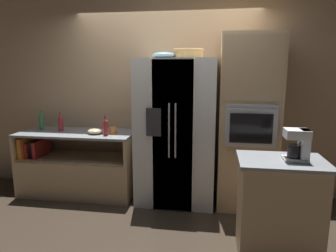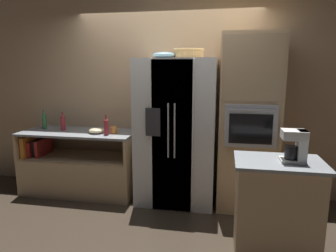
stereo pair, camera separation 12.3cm
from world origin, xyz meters
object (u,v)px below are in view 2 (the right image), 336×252
refrigerator (176,132)px  bottle_tall (63,122)px  bottle_wide (44,120)px  wall_oven (248,123)px  mug (114,130)px  wicker_basket (189,53)px  bottle_short (106,126)px  fruit_bowl (164,55)px  mixing_bowl (96,131)px  coffee_maker (296,145)px

refrigerator → bottle_tall: (-1.64, 0.07, 0.06)m
bottle_tall → bottle_wide: size_ratio=0.92×
wall_oven → bottle_wide: 2.85m
bottle_tall → mug: bottle_tall is taller
bottle_wide → mug: bearing=-6.6°
wall_oven → wicker_basket: (-0.75, 0.00, 0.85)m
refrigerator → bottle_short: refrigerator is taller
fruit_bowl → refrigerator: bearing=19.1°
bottle_wide → mug: 1.11m
mug → mixing_bowl: size_ratio=0.59×
wicker_basket → fruit_bowl: wicker_basket is taller
mixing_bowl → coffee_maker: coffee_maker is taller
bottle_short → coffee_maker: size_ratio=0.95×
bottle_wide → mug: size_ratio=2.37×
bottle_short → mixing_bowl: bearing=158.0°
refrigerator → coffee_maker: refrigerator is taller
coffee_maker → fruit_bowl: bearing=143.8°
wall_oven → mixing_bowl: 1.99m
coffee_maker → mixing_bowl: bearing=156.4°
wall_oven → mixing_bowl: size_ratio=10.73×
wicker_basket → bottle_wide: 2.30m
refrigerator → coffee_maker: 1.63m
bottle_tall → mixing_bowl: 0.57m
refrigerator → bottle_tall: refrigerator is taller
bottle_short → bottle_wide: (-1.04, 0.23, 0.00)m
wall_oven → bottle_short: bearing=-175.5°
refrigerator → bottle_wide: size_ratio=6.64×
fruit_bowl → bottle_wide: 2.02m
wall_oven → wicker_basket: bearing=179.9°
wicker_basket → coffee_maker: 1.75m
bottle_wide → wicker_basket: bearing=-2.3°
coffee_maker → bottle_short: bearing=156.3°
bottle_wide → mug: (1.10, -0.13, -0.07)m
wall_oven → bottle_tall: 2.54m
wall_oven → mug: size_ratio=18.17×
wicker_basket → bottle_wide: size_ratio=1.35×
wall_oven → wicker_basket: size_ratio=5.68×
refrigerator → mixing_bowl: size_ratio=9.31×
refrigerator → fruit_bowl: size_ratio=6.67×
refrigerator → bottle_tall: 1.64m
fruit_bowl → mug: 1.20m
wicker_basket → coffee_maker: (1.08, -1.08, -0.84)m
wicker_basket → bottle_tall: wicker_basket is taller
bottle_wide → mug: bottle_wide is taller
bottle_tall → refrigerator: bearing=-2.3°
bottle_wide → fruit_bowl: bearing=-5.1°
wicker_basket → coffee_maker: wicker_basket is taller
fruit_bowl → mixing_bowl: size_ratio=1.40×
mug → coffee_maker: size_ratio=0.42×
bottle_wide → coffee_maker: coffee_maker is taller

